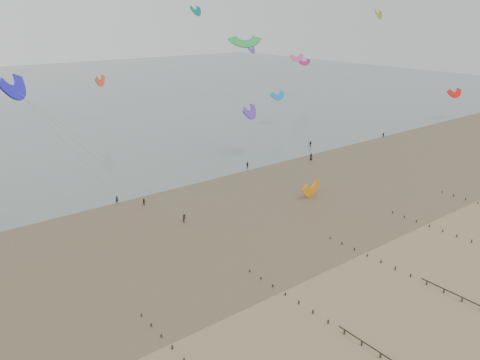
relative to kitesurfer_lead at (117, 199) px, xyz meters
The scene contains 6 objects.
ground 53.38m from the kitesurfer_lead, 69.69° to the right, with size 500.00×500.00×0.00m, color brown.
sea_and_shore 21.32m from the kitesurfer_lead, 47.29° to the right, with size 500.00×665.00×0.03m.
kitesurfer_lead is the anchor object (origin of this frame).
kitesurfers 34.35m from the kitesurfer_lead, ahead, with size 146.10×23.61×1.83m.
grounded_kite 41.02m from the kitesurfer_lead, 32.02° to the right, with size 6.23×3.26×4.75m, color orange, non-canonical shape.
kites_airborne 45.80m from the kitesurfer_lead, 89.33° to the left, with size 229.45×119.84×35.58m.
Camera 1 is at (-53.17, -36.11, 37.00)m, focal length 35.00 mm.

